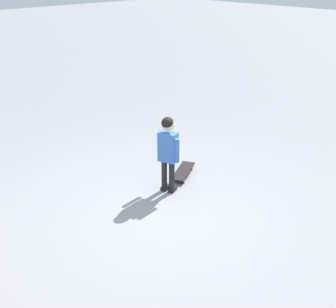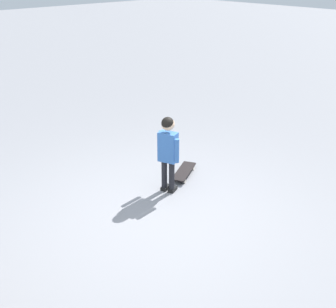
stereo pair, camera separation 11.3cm
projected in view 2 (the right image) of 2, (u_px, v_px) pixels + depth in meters
name	position (u px, v px, depth m)	size (l,w,h in m)	color
ground_plane	(157.00, 218.00, 5.16)	(50.00, 50.00, 0.00)	gray
child_person	(168.00, 146.00, 5.49)	(0.24, 0.41, 1.06)	black
skateboard	(184.00, 172.00, 6.16)	(0.64, 0.46, 0.07)	black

